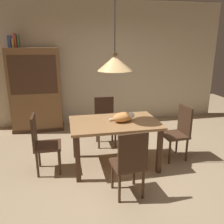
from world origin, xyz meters
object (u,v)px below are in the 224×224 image
hutch_bookcase (36,92)px  book_green_slim (19,41)px  chair_near_front (130,162)px  dining_table (115,128)px  chair_right_side (179,130)px  chair_left_side (42,141)px  chair_far_back (105,119)px  book_red_tall (16,41)px  pendant_lamp (115,63)px  cat_sleeping (123,117)px  book_yellow_short (13,43)px  book_blue_wide (10,42)px

hutch_bookcase → book_green_slim: bearing=179.7°
chair_near_front → hutch_bookcase: size_ratio=0.50×
dining_table → chair_right_side: bearing=0.3°
chair_right_side → chair_near_front: bearing=-141.8°
chair_near_front → chair_left_side: same height
chair_far_back → book_red_tall: 2.48m
pendant_lamp → book_red_tall: (-1.68, 1.96, 0.33)m
chair_right_side → cat_sleeping: (-0.99, -0.03, 0.32)m
hutch_bookcase → chair_far_back: bearing=-38.0°
hutch_bookcase → book_yellow_short: 1.11m
hutch_bookcase → cat_sleeping: bearing=-52.6°
pendant_lamp → book_red_tall: 2.60m
chair_near_front → cat_sleeping: (0.13, 0.85, 0.32)m
book_red_tall → book_green_slim: size_ratio=1.08×
chair_left_side → chair_right_side: (2.26, 0.01, 0.00)m
hutch_bookcase → book_yellow_short: (-0.36, 0.00, 1.05)m
dining_table → book_green_slim: book_green_slim is taller
chair_near_front → book_green_slim: bearing=119.9°
book_red_tall → pendant_lamp: bearing=-49.4°
cat_sleeping → book_yellow_short: book_yellow_short is taller
chair_left_side → pendant_lamp: (1.13, 0.00, 1.15)m
chair_right_side → book_green_slim: bearing=144.7°
chair_left_side → book_blue_wide: size_ratio=3.88×
chair_far_back → book_blue_wide: bearing=149.1°
cat_sleeping → chair_near_front: bearing=-98.8°
book_red_tall → book_green_slim: book_red_tall is taller
chair_far_back → book_yellow_short: bearing=148.2°
chair_right_side → chair_left_side: bearing=-179.9°
chair_left_side → book_red_tall: bearing=105.6°
chair_right_side → book_green_slim: book_green_slim is taller
dining_table → cat_sleeping: 0.23m
chair_far_back → hutch_bookcase: bearing=142.0°
dining_table → hutch_bookcase: size_ratio=0.76×
book_green_slim → chair_far_back: bearing=-33.5°
chair_right_side → hutch_bookcase: (-2.50, 1.95, 0.38)m
pendant_lamp → book_red_tall: bearing=130.6°
hutch_bookcase → book_green_slim: (-0.25, 0.00, 1.09)m
chair_near_front → book_blue_wide: book_blue_wide is taller
dining_table → book_green_slim: 2.87m
dining_table → book_green_slim: size_ratio=5.38×
dining_table → book_yellow_short: size_ratio=7.00×
chair_near_front → chair_right_side: (1.12, 0.88, 0.00)m
dining_table → chair_near_front: (0.01, -0.88, -0.14)m
book_yellow_short → dining_table: bearing=-48.5°
chair_far_back → pendant_lamp: (-0.00, -0.88, 1.15)m
dining_table → book_blue_wide: size_ratio=5.83×
chair_near_front → hutch_bookcase: bearing=116.0°
chair_far_back → pendant_lamp: 1.45m
chair_far_back → cat_sleeping: 0.97m
chair_far_back → chair_left_side: 1.43m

